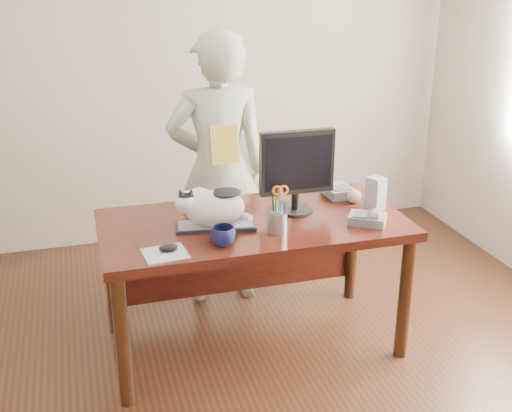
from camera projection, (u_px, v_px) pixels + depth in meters
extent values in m
plane|color=black|center=(288.00, 409.00, 3.10)|extent=(4.50, 4.50, 0.00)
plane|color=beige|center=(191.00, 60.00, 4.63)|extent=(4.00, 0.00, 4.00)
cube|color=black|center=(253.00, 225.00, 3.38)|extent=(1.60, 0.80, 0.05)
cylinder|color=black|center=(122.00, 342.00, 3.02)|extent=(0.07, 0.07, 0.70)
cylinder|color=black|center=(405.00, 299.00, 3.40)|extent=(0.07, 0.07, 0.70)
cylinder|color=black|center=(111.00, 278.00, 3.63)|extent=(0.07, 0.07, 0.70)
cylinder|color=black|center=(352.00, 247.00, 4.01)|extent=(0.07, 0.07, 0.70)
cube|color=black|center=(237.00, 253.00, 3.82)|extent=(1.45, 0.03, 0.50)
cube|color=black|center=(216.00, 226.00, 3.27)|extent=(0.42, 0.21, 0.02)
cube|color=#A4A4A9|center=(215.00, 224.00, 3.27)|extent=(0.39, 0.18, 0.00)
ellipsoid|color=silver|center=(215.00, 208.00, 3.24)|extent=(0.33, 0.23, 0.19)
ellipsoid|color=silver|center=(186.00, 203.00, 3.19)|extent=(0.13, 0.12, 0.10)
ellipsoid|color=black|center=(186.00, 197.00, 3.18)|extent=(0.09, 0.08, 0.04)
cone|color=black|center=(181.00, 193.00, 3.16)|extent=(0.06, 0.05, 0.06)
cone|color=black|center=(191.00, 193.00, 3.16)|extent=(0.06, 0.06, 0.06)
ellipsoid|color=black|center=(225.00, 193.00, 3.22)|extent=(0.18, 0.15, 0.04)
cylinder|color=silver|center=(243.00, 215.00, 3.32)|extent=(0.08, 0.13, 0.04)
cylinder|color=black|center=(295.00, 210.00, 3.49)|extent=(0.20, 0.20, 0.02)
cylinder|color=black|center=(295.00, 201.00, 3.47)|extent=(0.04, 0.04, 0.09)
cube|color=black|center=(297.00, 162.00, 3.37)|extent=(0.40, 0.05, 0.34)
cube|color=black|center=(299.00, 163.00, 3.35)|extent=(0.37, 0.01, 0.29)
cylinder|color=#99999E|center=(277.00, 222.00, 3.20)|extent=(0.11, 0.11, 0.11)
cylinder|color=black|center=(273.00, 204.00, 3.17)|extent=(0.03, 0.04, 0.16)
cylinder|color=#0D3FC1|center=(281.00, 206.00, 3.16)|extent=(0.03, 0.04, 0.16)
cylinder|color=#A92018|center=(277.00, 203.00, 3.19)|extent=(0.01, 0.04, 0.16)
cylinder|color=#197F1F|center=(276.00, 206.00, 3.15)|extent=(0.02, 0.03, 0.17)
cylinder|color=silver|center=(280.00, 203.00, 3.16)|extent=(0.02, 0.03, 0.12)
cylinder|color=silver|center=(281.00, 203.00, 3.16)|extent=(0.02, 0.03, 0.12)
torus|color=orange|center=(277.00, 191.00, 3.13)|extent=(0.05, 0.02, 0.05)
torus|color=orange|center=(284.00, 190.00, 3.14)|extent=(0.05, 0.02, 0.05)
cube|color=silver|center=(165.00, 253.00, 2.99)|extent=(0.22, 0.20, 0.00)
ellipsoid|color=black|center=(168.00, 247.00, 3.00)|extent=(0.10, 0.07, 0.04)
imported|color=black|center=(223.00, 236.00, 3.06)|extent=(0.16, 0.16, 0.09)
cube|color=#5D5D61|center=(367.00, 219.00, 3.33)|extent=(0.23, 0.22, 0.05)
cube|color=#434346|center=(361.00, 214.00, 3.32)|extent=(0.11, 0.12, 0.01)
cube|color=silver|center=(376.00, 213.00, 3.31)|extent=(0.13, 0.16, 0.05)
cube|color=gray|center=(376.00, 193.00, 3.50)|extent=(0.11, 0.11, 0.18)
sphere|color=beige|center=(354.00, 196.00, 3.60)|extent=(0.08, 0.08, 0.08)
cube|color=#531916|center=(198.00, 201.00, 3.60)|extent=(0.23, 0.21, 0.03)
cube|color=#50341B|center=(200.00, 196.00, 3.59)|extent=(0.21, 0.18, 0.03)
cube|color=white|center=(197.00, 193.00, 3.58)|extent=(0.15, 0.14, 0.02)
cube|color=#5D5D61|center=(338.00, 191.00, 3.72)|extent=(0.15, 0.20, 0.05)
cube|color=#434346|center=(340.00, 188.00, 3.68)|extent=(0.10, 0.10, 0.01)
imported|color=silver|center=(218.00, 170.00, 3.87)|extent=(0.64, 0.45, 1.68)
cube|color=gold|center=(224.00, 145.00, 3.64)|extent=(0.17, 0.11, 0.22)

